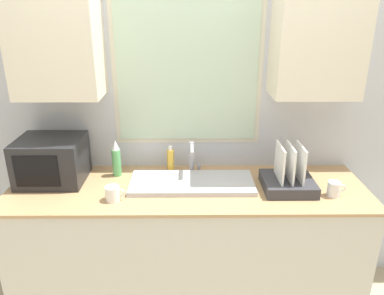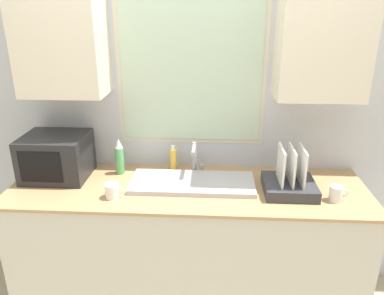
{
  "view_description": "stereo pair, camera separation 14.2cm",
  "coord_description": "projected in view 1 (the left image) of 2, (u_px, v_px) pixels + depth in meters",
  "views": [
    {
      "loc": [
        0.01,
        -1.81,
        2.0
      ],
      "look_at": [
        0.03,
        0.3,
        1.19
      ],
      "focal_mm": 35.0,
      "sensor_mm": 36.0,
      "label": 1
    },
    {
      "loc": [
        0.15,
        -1.81,
        2.0
      ],
      "look_at": [
        0.03,
        0.3,
        1.19
      ],
      "focal_mm": 35.0,
      "sensor_mm": 36.0,
      "label": 2
    }
  ],
  "objects": [
    {
      "name": "wall_back",
      "position": [
        187.0,
        99.0,
        2.52
      ],
      "size": [
        6.0,
        0.38,
        2.6
      ],
      "color": "silver",
      "rests_on": "ground_plane"
    },
    {
      "name": "dish_rack",
      "position": [
        288.0,
        179.0,
        2.34
      ],
      "size": [
        0.31,
        0.31,
        0.29
      ],
      "color": "#333338",
      "rests_on": "countertop"
    },
    {
      "name": "countertop",
      "position": [
        188.0,
        246.0,
        2.56
      ],
      "size": [
        2.28,
        0.69,
        0.91
      ],
      "color": "beige",
      "rests_on": "ground_plane"
    },
    {
      "name": "microwave",
      "position": [
        52.0,
        160.0,
        2.42
      ],
      "size": [
        0.41,
        0.36,
        0.29
      ],
      "color": "#232326",
      "rests_on": "countertop"
    },
    {
      "name": "faucet",
      "position": [
        192.0,
        156.0,
        2.52
      ],
      "size": [
        0.08,
        0.19,
        0.22
      ],
      "color": "#99999E",
      "rests_on": "countertop"
    },
    {
      "name": "spray_bottle",
      "position": [
        116.0,
        159.0,
        2.5
      ],
      "size": [
        0.06,
        0.06,
        0.25
      ],
      "color": "#59B266",
      "rests_on": "countertop"
    },
    {
      "name": "mug_near_sink",
      "position": [
        113.0,
        193.0,
        2.21
      ],
      "size": [
        0.12,
        0.09,
        0.09
      ],
      "color": "white",
      "rests_on": "countertop"
    },
    {
      "name": "mug_by_rack",
      "position": [
        334.0,
        189.0,
        2.26
      ],
      "size": [
        0.11,
        0.08,
        0.09
      ],
      "color": "white",
      "rests_on": "countertop"
    },
    {
      "name": "sink_basin",
      "position": [
        192.0,
        183.0,
        2.41
      ],
      "size": [
        0.79,
        0.33,
        0.03
      ],
      "color": "#B2B2B7",
      "rests_on": "countertop"
    },
    {
      "name": "soap_bottle",
      "position": [
        171.0,
        160.0,
        2.58
      ],
      "size": [
        0.05,
        0.05,
        0.19
      ],
      "color": "gold",
      "rests_on": "countertop"
    }
  ]
}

